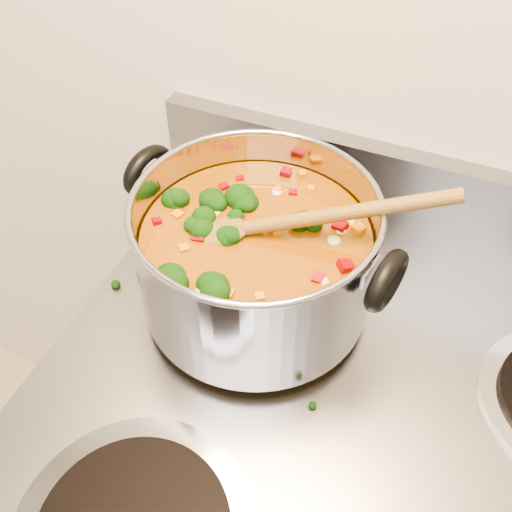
{
  "coord_description": "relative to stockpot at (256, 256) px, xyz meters",
  "views": [
    {
      "loc": [
        0.0,
        0.89,
        1.51
      ],
      "look_at": [
        -0.18,
        1.31,
        1.01
      ],
      "focal_mm": 40.0,
      "sensor_mm": 36.0,
      "label": 1
    }
  ],
  "objects": [
    {
      "name": "wooden_spoon",
      "position": [
        0.02,
        0.01,
        0.05
      ],
      "size": [
        0.3,
        0.13,
        0.1
      ],
      "rotation": [
        0.0,
        0.0,
        0.34
      ],
      "color": "brown",
      "rests_on": "stockpot"
    },
    {
      "name": "stockpot",
      "position": [
        0.0,
        0.0,
        0.0
      ],
      "size": [
        0.35,
        0.29,
        0.17
      ],
      "rotation": [
        0.0,
        0.0,
        -0.19
      ],
      "color": "#A7A7AF",
      "rests_on": "electric_range"
    },
    {
      "name": "cooktop_crumbs",
      "position": [
        -0.07,
        -0.12,
        -0.09
      ],
      "size": [
        0.31,
        0.39,
        0.01
      ],
      "color": "black",
      "rests_on": "electric_range"
    }
  ]
}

